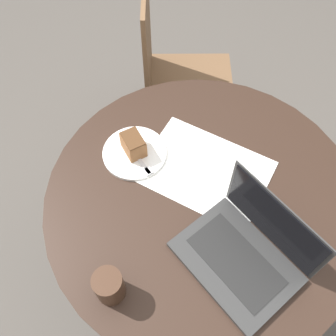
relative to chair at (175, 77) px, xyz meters
name	(u,v)px	position (x,y,z in m)	size (l,w,h in m)	color
ground_plane	(191,268)	(-0.61, 0.51, -0.49)	(12.00, 12.00, 0.00)	#4C4742
dining_table	(199,220)	(-0.61, 0.51, 0.08)	(1.02, 1.02, 0.76)	black
chair	(175,77)	(0.00, 0.00, 0.00)	(0.59, 0.59, 0.96)	brown
paper_document	(205,171)	(-0.55, 0.43, 0.27)	(0.47, 0.39, 0.00)	white
plate	(135,153)	(-0.33, 0.55, 0.28)	(0.22, 0.22, 0.01)	white
cake_slice	(133,144)	(-0.33, 0.55, 0.32)	(0.10, 0.08, 0.07)	brown
fork	(139,160)	(-0.37, 0.56, 0.29)	(0.17, 0.05, 0.00)	silver
coffee_glass	(109,286)	(-0.62, 0.91, 0.33)	(0.08, 0.08, 0.11)	#3D2619
laptop	(245,252)	(-0.82, 0.58, 0.31)	(0.36, 0.28, 0.23)	#2D2D2D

